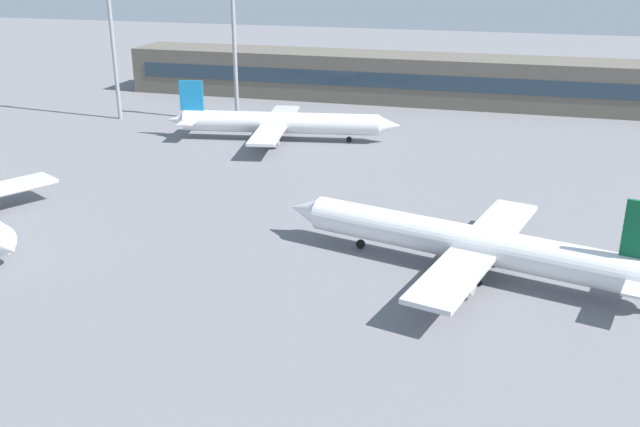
# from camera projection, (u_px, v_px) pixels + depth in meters

# --- Properties ---
(ground_plane) EXTENTS (400.00, 400.00, 0.00)m
(ground_plane) POSITION_uv_depth(u_px,v_px,m) (308.00, 239.00, 74.01)
(ground_plane) COLOR slate
(terminal_building) EXTENTS (115.09, 12.13, 9.00)m
(terminal_building) POSITION_uv_depth(u_px,v_px,m) (413.00, 79.00, 137.95)
(terminal_building) COLOR #5B564C
(terminal_building) RESTS_ON ground_plane
(airplane_mid) EXTENTS (38.10, 27.03, 9.56)m
(airplane_mid) POSITION_uv_depth(u_px,v_px,m) (467.00, 243.00, 65.68)
(airplane_mid) COLOR white
(airplane_mid) RESTS_ON ground_plane
(airplane_far) EXTENTS (36.93, 25.99, 9.15)m
(airplane_far) POSITION_uv_depth(u_px,v_px,m) (282.00, 123.00, 110.74)
(airplane_far) COLOR silver
(airplane_far) RESTS_ON ground_plane
(floodlight_tower_west) EXTENTS (3.20, 0.80, 30.25)m
(floodlight_tower_west) POSITION_uv_depth(u_px,v_px,m) (110.00, 19.00, 119.59)
(floodlight_tower_west) COLOR gray
(floodlight_tower_west) RESTS_ON ground_plane
(floodlight_tower_east) EXTENTS (3.20, 0.80, 25.11)m
(floodlight_tower_east) POSITION_uv_depth(u_px,v_px,m) (234.00, 37.00, 117.92)
(floodlight_tower_east) COLOR gray
(floodlight_tower_east) RESTS_ON ground_plane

